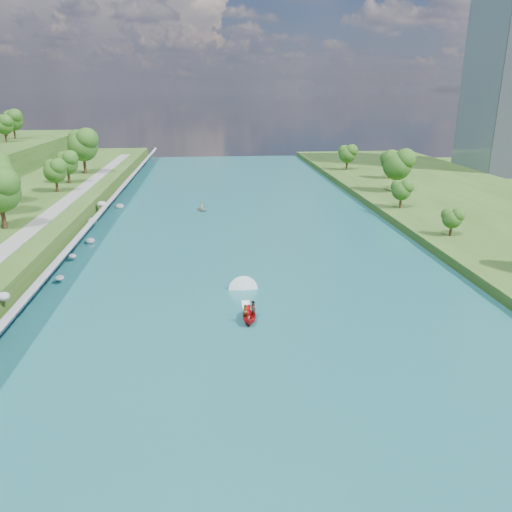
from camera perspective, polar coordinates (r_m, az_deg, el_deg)
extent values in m
plane|color=#2D5119|center=(53.52, 1.10, -7.54)|extent=(260.00, 260.00, 0.00)
cube|color=#175259|center=(71.93, -0.68, -0.55)|extent=(55.00, 240.00, 0.10)
cube|color=slate|center=(74.02, -21.06, 0.16)|extent=(3.54, 236.00, 4.05)
ellipsoid|color=gray|center=(58.17, -26.88, -4.16)|extent=(1.23, 1.17, 0.99)
ellipsoid|color=gray|center=(67.97, -21.54, -2.35)|extent=(1.11, 1.23, 0.63)
ellipsoid|color=gray|center=(76.22, -20.26, -0.04)|extent=(1.09, 1.12, 0.70)
ellipsoid|color=gray|center=(84.42, -18.44, 1.64)|extent=(1.49, 1.65, 0.99)
ellipsoid|color=gray|center=(91.97, -18.14, 3.85)|extent=(1.53, 1.63, 1.14)
ellipsoid|color=gray|center=(101.16, -17.16, 5.68)|extent=(1.90, 1.86, 1.16)
ellipsoid|color=gray|center=(108.93, -15.36, 5.50)|extent=(1.85, 2.35, 1.06)
cube|color=gray|center=(75.64, -26.05, 1.26)|extent=(3.00, 200.00, 0.10)
ellipsoid|color=#1E4C14|center=(110.76, -21.97, 8.86)|extent=(4.86, 4.86, 8.11)
ellipsoid|color=#1E4C14|center=(120.60, -20.77, 9.80)|extent=(5.17, 5.17, 8.62)
ellipsoid|color=#1E4C14|center=(133.22, -19.18, 11.66)|extent=(7.85, 7.85, 13.09)
ellipsoid|color=#1E4C14|center=(84.16, 21.49, 3.89)|extent=(3.19, 3.19, 5.32)
ellipsoid|color=#1E4C14|center=(101.42, 16.29, 7.10)|extent=(3.97, 3.97, 6.61)
ellipsoid|color=#1E4C14|center=(117.58, 15.84, 9.78)|extent=(6.81, 6.81, 11.35)
ellipsoid|color=#1E4C14|center=(135.82, 15.09, 10.29)|extent=(5.05, 5.05, 8.42)
ellipsoid|color=#1E4C14|center=(148.28, 10.40, 11.28)|extent=(5.13, 5.13, 8.55)
ellipsoid|color=#1E4C14|center=(165.93, -26.83, 13.09)|extent=(5.44, 5.44, 9.07)
ellipsoid|color=#1E4C14|center=(176.07, -26.03, 13.64)|extent=(6.34, 6.34, 10.57)
ellipsoid|color=#1E4C14|center=(188.47, -26.73, 13.43)|extent=(5.12, 5.12, 8.53)
imported|color=#B20E12|center=(53.10, -0.80, -6.80)|extent=(1.66, 3.75, 1.41)
imported|color=#66605B|center=(52.50, -1.21, -6.49)|extent=(0.71, 0.55, 1.74)
imported|color=#66605B|center=(53.37, -0.31, -6.05)|extent=(1.08, 1.03, 1.75)
cube|color=white|center=(56.10, -1.05, -6.12)|extent=(0.90, 5.00, 0.06)
imported|color=gray|center=(102.83, -6.18, 5.38)|extent=(3.32, 3.77, 0.65)
imported|color=#66605B|center=(102.69, -6.19, 5.72)|extent=(0.77, 0.59, 1.41)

